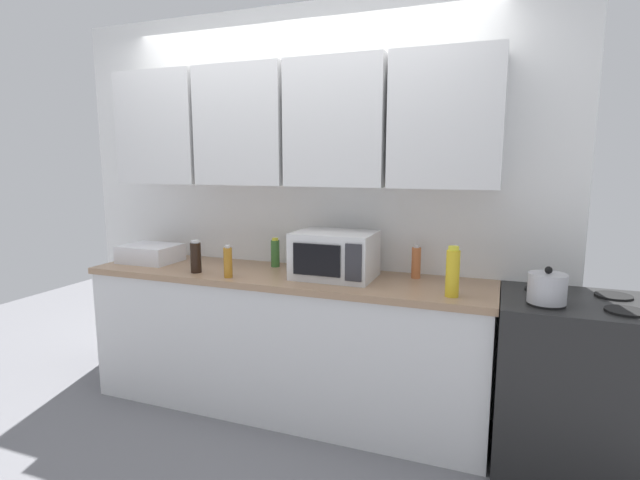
# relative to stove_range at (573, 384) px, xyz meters

# --- Properties ---
(ground_plane) EXTENTS (8.00, 8.00, 0.00)m
(ground_plane) POSITION_rel_stove_range_xyz_m (-1.67, -0.68, -0.45)
(ground_plane) COLOR slate
(wall_back_with_cabinets) EXTENTS (3.44, 0.38, 2.60)m
(wall_back_with_cabinets) POSITION_rel_stove_range_xyz_m (-1.67, 0.25, 1.13)
(wall_back_with_cabinets) COLOR white
(wall_back_with_cabinets) RESTS_ON ground_plane
(counter_run) EXTENTS (2.57, 0.63, 0.90)m
(counter_run) POSITION_rel_stove_range_xyz_m (-1.67, 0.02, -0.00)
(counter_run) COLOR silver
(counter_run) RESTS_ON ground_plane
(stove_range) EXTENTS (0.76, 0.64, 0.91)m
(stove_range) POSITION_rel_stove_range_xyz_m (0.00, 0.00, 0.00)
(stove_range) COLOR black
(stove_range) RESTS_ON ground_plane
(kettle) EXTENTS (0.18, 0.18, 0.18)m
(kettle) POSITION_rel_stove_range_xyz_m (-0.17, -0.14, 0.53)
(kettle) COLOR #B2B2B7
(kettle) RESTS_ON stove_range
(microwave) EXTENTS (0.48, 0.37, 0.28)m
(microwave) POSITION_rel_stove_range_xyz_m (-1.33, 0.03, 0.59)
(microwave) COLOR silver
(microwave) RESTS_ON counter_run
(dish_rack) EXTENTS (0.38, 0.30, 0.12)m
(dish_rack) POSITION_rel_stove_range_xyz_m (-2.70, 0.02, 0.51)
(dish_rack) COLOR silver
(dish_rack) RESTS_ON counter_run
(bottle_yellow_mustard) EXTENTS (0.07, 0.07, 0.27)m
(bottle_yellow_mustard) POSITION_rel_stove_range_xyz_m (-0.62, -0.15, 0.58)
(bottle_yellow_mustard) COLOR gold
(bottle_yellow_mustard) RESTS_ON counter_run
(bottle_spice_jar) EXTENTS (0.06, 0.06, 0.21)m
(bottle_spice_jar) POSITION_rel_stove_range_xyz_m (-0.87, 0.20, 0.55)
(bottle_spice_jar) COLOR #BC6638
(bottle_spice_jar) RESTS_ON counter_run
(bottle_amber_vinegar) EXTENTS (0.05, 0.05, 0.20)m
(bottle_amber_vinegar) POSITION_rel_stove_range_xyz_m (-1.94, -0.20, 0.54)
(bottle_amber_vinegar) COLOR #AD701E
(bottle_amber_vinegar) RESTS_ON counter_run
(bottle_green_oil) EXTENTS (0.06, 0.06, 0.20)m
(bottle_green_oil) POSITION_rel_stove_range_xyz_m (-1.81, 0.19, 0.54)
(bottle_green_oil) COLOR #386B2D
(bottle_green_oil) RESTS_ON counter_run
(bottle_soy_dark) EXTENTS (0.07, 0.07, 0.21)m
(bottle_soy_dark) POSITION_rel_stove_range_xyz_m (-2.21, -0.15, 0.55)
(bottle_soy_dark) COLOR black
(bottle_soy_dark) RESTS_ON counter_run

